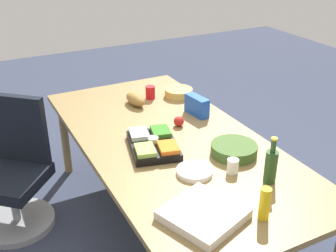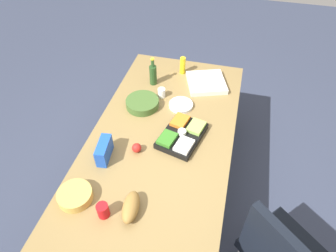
{
  "view_description": "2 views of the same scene",
  "coord_description": "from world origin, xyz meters",
  "px_view_note": "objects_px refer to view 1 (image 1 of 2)",
  "views": [
    {
      "loc": [
        -2.27,
        1.19,
        2.12
      ],
      "look_at": [
        0.05,
        -0.0,
        0.83
      ],
      "focal_mm": 44.69,
      "sensor_mm": 36.0,
      "label": 1
    },
    {
      "loc": [
        1.6,
        0.47,
        2.59
      ],
      "look_at": [
        -0.14,
        0.03,
        0.78
      ],
      "focal_mm": 32.14,
      "sensor_mm": 36.0,
      "label": 2
    }
  ],
  "objects_px": {
    "bread_loaf": "(135,99)",
    "pizza_box": "(203,214)",
    "paper_cup": "(233,166)",
    "salad_bowl": "(234,149)",
    "paper_plate_stack": "(195,171)",
    "veggie_tray": "(153,144)",
    "chip_bowl": "(179,93)",
    "apple_red": "(179,121)",
    "chip_bag_blue": "(197,106)",
    "office_chair": "(15,180)",
    "wine_bottle": "(271,165)",
    "red_solo_cup": "(150,92)",
    "conference_table": "(171,147)",
    "mustard_bottle": "(265,204)"
  },
  "relations": [
    {
      "from": "bread_loaf",
      "to": "pizza_box",
      "type": "xyz_separation_m",
      "value": [
        -1.51,
        0.27,
        -0.03
      ]
    },
    {
      "from": "paper_cup",
      "to": "salad_bowl",
      "type": "bearing_deg",
      "value": -37.14
    },
    {
      "from": "paper_plate_stack",
      "to": "pizza_box",
      "type": "height_order",
      "value": "pizza_box"
    },
    {
      "from": "veggie_tray",
      "to": "chip_bowl",
      "type": "bearing_deg",
      "value": -38.71
    },
    {
      "from": "paper_cup",
      "to": "chip_bowl",
      "type": "bearing_deg",
      "value": -13.39
    },
    {
      "from": "chip_bowl",
      "to": "pizza_box",
      "type": "relative_size",
      "value": 0.67
    },
    {
      "from": "apple_red",
      "to": "salad_bowl",
      "type": "height_order",
      "value": "apple_red"
    },
    {
      "from": "salad_bowl",
      "to": "pizza_box",
      "type": "xyz_separation_m",
      "value": [
        -0.47,
        0.52,
        -0.01
      ]
    },
    {
      "from": "chip_bag_blue",
      "to": "salad_bowl",
      "type": "distance_m",
      "value": 0.65
    },
    {
      "from": "bread_loaf",
      "to": "veggie_tray",
      "type": "xyz_separation_m",
      "value": [
        -0.74,
        0.19,
        -0.01
      ]
    },
    {
      "from": "paper_plate_stack",
      "to": "salad_bowl",
      "type": "distance_m",
      "value": 0.35
    },
    {
      "from": "office_chair",
      "to": "veggie_tray",
      "type": "relative_size",
      "value": 2.06
    },
    {
      "from": "office_chair",
      "to": "wine_bottle",
      "type": "distance_m",
      "value": 1.89
    },
    {
      "from": "chip_bowl",
      "to": "paper_plate_stack",
      "type": "bearing_deg",
      "value": 156.04
    },
    {
      "from": "chip_bowl",
      "to": "red_solo_cup",
      "type": "height_order",
      "value": "red_solo_cup"
    },
    {
      "from": "paper_plate_stack",
      "to": "conference_table",
      "type": "bearing_deg",
      "value": -9.41
    },
    {
      "from": "wine_bottle",
      "to": "chip_bag_blue",
      "type": "bearing_deg",
      "value": -5.83
    },
    {
      "from": "veggie_tray",
      "to": "chip_bag_blue",
      "type": "distance_m",
      "value": 0.64
    },
    {
      "from": "chip_bowl",
      "to": "chip_bag_blue",
      "type": "height_order",
      "value": "chip_bag_blue"
    },
    {
      "from": "apple_red",
      "to": "veggie_tray",
      "type": "height_order",
      "value": "veggie_tray"
    },
    {
      "from": "mustard_bottle",
      "to": "apple_red",
      "type": "bearing_deg",
      "value": -6.25
    },
    {
      "from": "chip_bag_blue",
      "to": "veggie_tray",
      "type": "bearing_deg",
      "value": 122.43
    },
    {
      "from": "bread_loaf",
      "to": "salad_bowl",
      "type": "relative_size",
      "value": 0.8
    },
    {
      "from": "red_solo_cup",
      "to": "pizza_box",
      "type": "distance_m",
      "value": 1.64
    },
    {
      "from": "pizza_box",
      "to": "mustard_bottle",
      "type": "xyz_separation_m",
      "value": [
        -0.14,
        -0.27,
        0.07
      ]
    },
    {
      "from": "bread_loaf",
      "to": "mustard_bottle",
      "type": "relative_size",
      "value": 1.32
    },
    {
      "from": "chip_bowl",
      "to": "paper_cup",
      "type": "height_order",
      "value": "paper_cup"
    },
    {
      "from": "office_chair",
      "to": "apple_red",
      "type": "xyz_separation_m",
      "value": [
        -0.42,
        -1.16,
        0.41
      ]
    },
    {
      "from": "salad_bowl",
      "to": "pizza_box",
      "type": "relative_size",
      "value": 0.84
    },
    {
      "from": "chip_bowl",
      "to": "veggie_tray",
      "type": "height_order",
      "value": "veggie_tray"
    },
    {
      "from": "conference_table",
      "to": "wine_bottle",
      "type": "relative_size",
      "value": 8.35
    },
    {
      "from": "red_solo_cup",
      "to": "mustard_bottle",
      "type": "bearing_deg",
      "value": 174.59
    },
    {
      "from": "red_solo_cup",
      "to": "wine_bottle",
      "type": "height_order",
      "value": "wine_bottle"
    },
    {
      "from": "red_solo_cup",
      "to": "pizza_box",
      "type": "xyz_separation_m",
      "value": [
        -1.58,
        0.44,
        -0.03
      ]
    },
    {
      "from": "apple_red",
      "to": "bread_loaf",
      "type": "bearing_deg",
      "value": 14.25
    },
    {
      "from": "pizza_box",
      "to": "apple_red",
      "type": "bearing_deg",
      "value": -41.52
    },
    {
      "from": "wine_bottle",
      "to": "paper_cup",
      "type": "xyz_separation_m",
      "value": [
        0.18,
        0.13,
        -0.07
      ]
    },
    {
      "from": "veggie_tray",
      "to": "red_solo_cup",
      "type": "distance_m",
      "value": 0.88
    },
    {
      "from": "bread_loaf",
      "to": "red_solo_cup",
      "type": "height_order",
      "value": "red_solo_cup"
    },
    {
      "from": "conference_table",
      "to": "chip_bag_blue",
      "type": "xyz_separation_m",
      "value": [
        0.28,
        -0.37,
        0.14
      ]
    },
    {
      "from": "paper_plate_stack",
      "to": "bread_loaf",
      "type": "bearing_deg",
      "value": -4.8
    },
    {
      "from": "office_chair",
      "to": "bread_loaf",
      "type": "height_order",
      "value": "office_chair"
    },
    {
      "from": "paper_plate_stack",
      "to": "red_solo_cup",
      "type": "relative_size",
      "value": 2.0
    },
    {
      "from": "pizza_box",
      "to": "wine_bottle",
      "type": "height_order",
      "value": "wine_bottle"
    },
    {
      "from": "conference_table",
      "to": "bread_loaf",
      "type": "bearing_deg",
      "value": -1.67
    },
    {
      "from": "red_solo_cup",
      "to": "paper_cup",
      "type": "bearing_deg",
      "value": 177.67
    },
    {
      "from": "apple_red",
      "to": "paper_cup",
      "type": "xyz_separation_m",
      "value": [
        -0.71,
        0.01,
        0.01
      ]
    },
    {
      "from": "veggie_tray",
      "to": "salad_bowl",
      "type": "distance_m",
      "value": 0.53
    },
    {
      "from": "chip_bag_blue",
      "to": "mustard_bottle",
      "type": "height_order",
      "value": "mustard_bottle"
    },
    {
      "from": "chip_bowl",
      "to": "salad_bowl",
      "type": "height_order",
      "value": "salad_bowl"
    }
  ]
}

